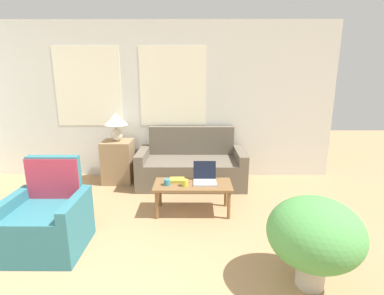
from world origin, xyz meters
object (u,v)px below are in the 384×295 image
object	(u,v)px
cup_yellow	(167,182)
couch	(191,167)
cup_navy	(185,183)
laptop	(205,178)
book_red	(177,180)
table_lamp	(116,122)
coffee_table	(193,187)
armchair	(48,222)
potted_plant	(315,234)

from	to	relation	value
cup_yellow	couch	bearing A→B (deg)	74.79
cup_navy	cup_yellow	world-z (taller)	cup_navy
laptop	cup_yellow	bearing A→B (deg)	-166.88
cup_yellow	book_red	xyz separation A→B (m)	(0.12, 0.13, -0.02)
table_lamp	coffee_table	world-z (taller)	table_lamp
armchair	laptop	xyz separation A→B (m)	(1.65, 0.89, 0.16)
armchair	cup_navy	size ratio (longest dim) A/B	11.04
book_red	couch	bearing A→B (deg)	79.57
coffee_table	laptop	bearing A→B (deg)	23.63
cup_yellow	book_red	bearing A→B (deg)	47.03
table_lamp	potted_plant	distance (m)	3.42
coffee_table	book_red	distance (m)	0.23
cup_navy	potted_plant	size ratio (longest dim) A/B	0.11
couch	coffee_table	xyz separation A→B (m)	(0.03, -1.06, 0.07)
coffee_table	potted_plant	size ratio (longest dim) A/B	1.26
coffee_table	laptop	size ratio (longest dim) A/B	3.30
table_lamp	cup_yellow	bearing A→B (deg)	-52.28
book_red	laptop	bearing A→B (deg)	-2.67
armchair	cup_navy	xyz separation A→B (m)	(1.39, 0.74, 0.15)
couch	cup_yellow	distance (m)	1.15
cup_navy	couch	bearing A→B (deg)	86.28
cup_navy	book_red	xyz separation A→B (m)	(-0.11, 0.16, -0.02)
cup_navy	book_red	bearing A→B (deg)	122.88
cup_navy	potted_plant	xyz separation A→B (m)	(1.12, -1.31, 0.05)
table_lamp	book_red	distance (m)	1.59
armchair	laptop	size ratio (longest dim) A/B	3.06
armchair	coffee_table	distance (m)	1.70
couch	coffee_table	distance (m)	1.06
cup_yellow	book_red	world-z (taller)	cup_yellow
laptop	potted_plant	size ratio (longest dim) A/B	0.38
armchair	book_red	distance (m)	1.58
table_lamp	cup_yellow	size ratio (longest dim) A/B	5.41
armchair	cup_yellow	distance (m)	1.41
book_red	cup_navy	bearing A→B (deg)	-57.12
cup_navy	potted_plant	distance (m)	1.72
armchair	potted_plant	size ratio (longest dim) A/B	1.16
couch	coffee_table	world-z (taller)	couch
couch	coffee_table	size ratio (longest dim) A/B	1.71
coffee_table	book_red	world-z (taller)	book_red
armchair	table_lamp	bearing A→B (deg)	82.67
table_lamp	cup_yellow	world-z (taller)	table_lamp
table_lamp	coffee_table	distance (m)	1.81
armchair	laptop	distance (m)	1.88
cup_navy	cup_yellow	bearing A→B (deg)	171.61
table_lamp	cup_navy	xyz separation A→B (m)	(1.14, -1.22, -0.57)
armchair	book_red	size ratio (longest dim) A/B	4.85
cup_navy	cup_yellow	distance (m)	0.23
armchair	coffee_table	size ratio (longest dim) A/B	0.93
book_red	potted_plant	distance (m)	1.91
cup_navy	table_lamp	bearing A→B (deg)	133.16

